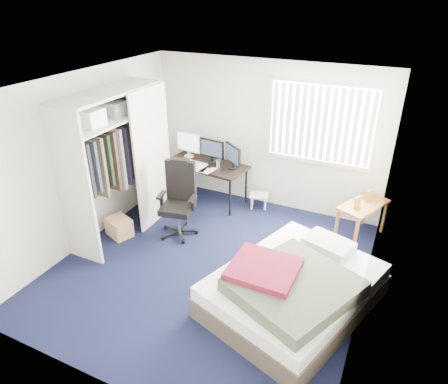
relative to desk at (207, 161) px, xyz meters
name	(u,v)px	position (x,y,z in m)	size (l,w,h in m)	color
ground	(211,266)	(0.95, -1.75, -0.75)	(4.20, 4.20, 0.00)	black
room_shell	(209,167)	(0.95, -1.75, 0.76)	(4.20, 4.20, 4.20)	silver
window_assembly	(321,124)	(1.85, 0.29, 0.85)	(1.72, 0.09, 1.32)	white
closet	(116,151)	(-0.72, -1.49, 0.61)	(0.64, 1.84, 2.22)	beige
desk	(207,161)	(0.00, 0.00, 0.00)	(1.51, 0.84, 1.17)	black
office_chair	(179,206)	(0.11, -1.17, -0.29)	(0.66, 0.66, 1.19)	black
footstool	(259,197)	(0.96, 0.10, -0.55)	(0.38, 0.34, 0.26)	white
nightstand	(363,208)	(2.70, -0.09, -0.24)	(0.73, 0.94, 0.76)	brown
bed	(293,288)	(2.20, -2.04, -0.46)	(2.09, 2.41, 0.67)	#453B32
pine_box	(119,227)	(-0.70, -1.67, -0.60)	(0.39, 0.29, 0.29)	tan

